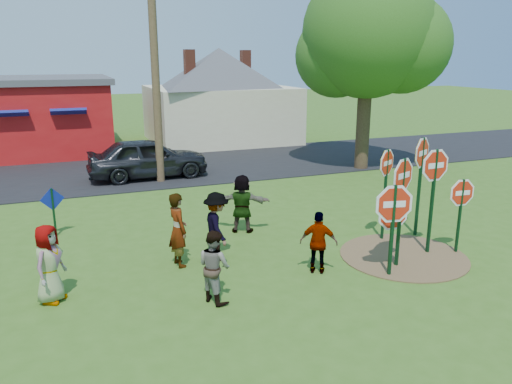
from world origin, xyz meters
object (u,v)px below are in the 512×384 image
stop_sign_b (386,171)px  stop_sign_d (421,162)px  stop_sign_c (434,177)px  person_a (49,264)px  suv (148,158)px  leafy_tree (371,39)px  stop_sign_a (394,211)px  person_b (178,230)px  utility_pole (154,46)px

stop_sign_b → stop_sign_d: bearing=-29.5°
stop_sign_c → stop_sign_b: bearing=109.4°
stop_sign_b → person_a: stop_sign_b is taller
stop_sign_d → person_a: stop_sign_d is taller
stop_sign_b → stop_sign_c: (0.52, -1.26, 0.08)m
suv → leafy_tree: bearing=-100.8°
stop_sign_a → stop_sign_d: bearing=52.6°
person_b → person_a: bearing=97.3°
stop_sign_a → stop_sign_b: bearing=70.8°
stop_sign_b → suv: size_ratio=0.55×
stop_sign_c → person_a: 9.16m
stop_sign_a → leafy_tree: 12.36m
stop_sign_d → utility_pole: (-5.61, 8.85, 3.16)m
stop_sign_c → person_b: size_ratio=1.58×
stop_sign_a → person_b: (-4.43, 2.34, -0.66)m
stop_sign_b → suv: (-4.84, 9.63, -1.07)m
stop_sign_c → person_a: bearing=172.5°
stop_sign_b → stop_sign_a: bearing=-149.2°
stop_sign_b → stop_sign_c: 1.36m
stop_sign_d → person_a: (-9.65, -0.56, -1.30)m
stop_sign_b → utility_pole: 10.46m
stop_sign_c → stop_sign_a: bearing=-158.9°
person_b → leafy_tree: size_ratio=0.21×
stop_sign_b → person_b: bearing=148.8°
stop_sign_b → person_b: size_ratio=1.47×
stop_sign_b → stop_sign_d: 1.13m
stop_sign_c → leafy_tree: leafy_tree is taller
person_a → utility_pole: (4.03, 9.41, 4.46)m
stop_sign_c → stop_sign_d: bearing=61.2°
leafy_tree → stop_sign_d: bearing=-113.4°
stop_sign_c → leafy_tree: (4.09, 9.31, 3.62)m
stop_sign_d → stop_sign_b: bearing=150.5°
person_a → stop_sign_b: bearing=-54.4°
suv → utility_pole: (0.34, -0.80, 4.43)m
stop_sign_b → person_a: 8.62m
person_a → leafy_tree: leafy_tree is taller
stop_sign_a → person_a: 7.48m
stop_sign_c → stop_sign_d: size_ratio=0.97×
utility_pole → leafy_tree: size_ratio=1.15×
stop_sign_b → suv: bearing=88.5°
stop_sign_c → leafy_tree: 10.79m
person_b → utility_pole: bearing=-17.4°
stop_sign_a → stop_sign_d: 3.15m
suv → stop_sign_c: bearing=-155.1°
stop_sign_a → utility_pole: 11.96m
person_a → suv: 10.86m
stop_sign_c → utility_pole: size_ratio=0.29×
utility_pole → leafy_tree: utility_pole is taller
person_b → stop_sign_d: bearing=-102.4°
stop_sign_d → suv: bearing=93.4°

